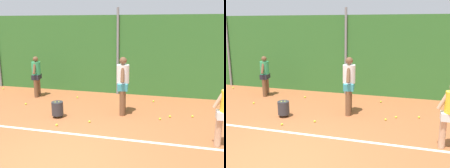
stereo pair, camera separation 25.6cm
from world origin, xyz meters
TOP-DOWN VIEW (x-y plane):
  - ground_plane at (0.00, 1.73)m, footprint 29.99×29.99m
  - hedge_fence_backdrop at (0.00, 5.90)m, footprint 19.49×0.25m
  - fence_post_center at (0.00, 5.72)m, footprint 0.10×0.10m
  - court_baseline_paint at (0.00, 1.43)m, footprint 14.25×0.10m
  - player_midcourt at (0.72, 3.36)m, footprint 0.40×0.83m
  - player_backcourt_far at (-3.05, 4.57)m, footprint 0.37×0.67m
  - ball_hopper at (-1.18, 2.51)m, footprint 0.36×0.36m
  - tennis_ball_1 at (2.92, 3.54)m, footprint 0.07×0.07m
  - tennis_ball_2 at (-0.89, 1.84)m, footprint 0.07×0.07m
  - tennis_ball_3 at (1.95, 3.07)m, footprint 0.07×0.07m
  - tennis_ball_4 at (-1.75, 3.69)m, footprint 0.07×0.07m
  - tennis_ball_6 at (1.58, 4.89)m, footprint 0.07×0.07m
  - tennis_ball_7 at (-5.13, 5.21)m, footprint 0.07×0.07m
  - tennis_ball_8 at (2.23, 3.36)m, footprint 0.07×0.07m
  - tennis_ball_9 at (-0.06, 2.32)m, footprint 0.07×0.07m
  - tennis_ball_10 at (-1.38, 4.68)m, footprint 0.07×0.07m
  - tennis_ball_11 at (-2.88, 3.42)m, footprint 0.07×0.07m

SIDE VIEW (x-z plane):
  - ground_plane at x=0.00m, z-range 0.00..0.00m
  - court_baseline_paint at x=0.00m, z-range 0.00..0.01m
  - tennis_ball_1 at x=2.92m, z-range 0.00..0.07m
  - tennis_ball_2 at x=-0.89m, z-range 0.00..0.07m
  - tennis_ball_3 at x=1.95m, z-range 0.00..0.07m
  - tennis_ball_4 at x=-1.75m, z-range 0.00..0.07m
  - tennis_ball_6 at x=1.58m, z-range 0.00..0.07m
  - tennis_ball_7 at x=-5.13m, z-range 0.00..0.07m
  - tennis_ball_8 at x=2.23m, z-range 0.00..0.07m
  - tennis_ball_9 at x=-0.06m, z-range 0.00..0.07m
  - tennis_ball_10 at x=-1.38m, z-range 0.00..0.07m
  - tennis_ball_11 at x=-2.88m, z-range 0.00..0.07m
  - ball_hopper at x=-1.18m, z-range 0.03..0.55m
  - player_backcourt_far at x=-3.05m, z-range 0.10..1.71m
  - player_midcourt at x=0.72m, z-range 0.11..1.96m
  - hedge_fence_backdrop at x=0.00m, z-range 0.00..3.21m
  - fence_post_center at x=0.00m, z-range 0.00..3.49m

